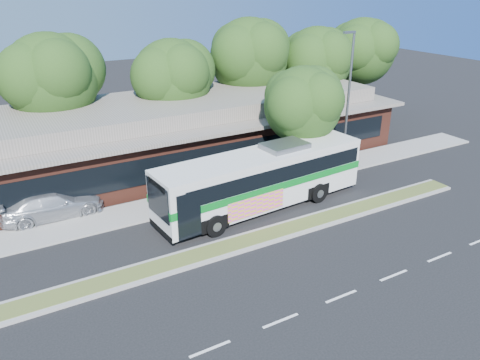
{
  "coord_description": "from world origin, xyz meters",
  "views": [
    {
      "loc": [
        -11.4,
        -16.61,
        11.98
      ],
      "look_at": [
        0.09,
        3.55,
        2.0
      ],
      "focal_mm": 35.0,
      "sensor_mm": 36.0,
      "label": 1
    }
  ],
  "objects_px": {
    "sidewalk_tree": "(306,102)",
    "sedan": "(52,204)",
    "transit_bus": "(263,175)",
    "lamp_post": "(348,98)"
  },
  "relations": [
    {
      "from": "lamp_post",
      "to": "sedan",
      "type": "height_order",
      "value": "lamp_post"
    },
    {
      "from": "lamp_post",
      "to": "sedan",
      "type": "distance_m",
      "value": 19.14
    },
    {
      "from": "sidewalk_tree",
      "to": "sedan",
      "type": "bearing_deg",
      "value": 172.64
    },
    {
      "from": "lamp_post",
      "to": "sidewalk_tree",
      "type": "relative_size",
      "value": 1.25
    },
    {
      "from": "transit_bus",
      "to": "sidewalk_tree",
      "type": "height_order",
      "value": "sidewalk_tree"
    },
    {
      "from": "lamp_post",
      "to": "sidewalk_tree",
      "type": "distance_m",
      "value": 3.22
    },
    {
      "from": "transit_bus",
      "to": "sedan",
      "type": "xyz_separation_m",
      "value": [
        -10.58,
        4.58,
        -1.2
      ]
    },
    {
      "from": "lamp_post",
      "to": "sedan",
      "type": "xyz_separation_m",
      "value": [
        -18.56,
        2.19,
        -4.13
      ]
    },
    {
      "from": "transit_bus",
      "to": "sedan",
      "type": "bearing_deg",
      "value": 152.06
    },
    {
      "from": "lamp_post",
      "to": "transit_bus",
      "type": "height_order",
      "value": "lamp_post"
    }
  ]
}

